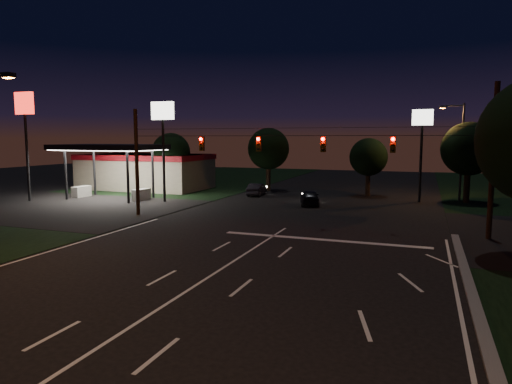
% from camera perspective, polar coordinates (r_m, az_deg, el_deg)
% --- Properties ---
extents(ground, '(140.00, 140.00, 0.00)m').
position_cam_1_polar(ground, '(17.37, -10.07, -12.99)').
color(ground, black).
rests_on(ground, ground).
extents(cross_street_left, '(20.00, 16.00, 0.02)m').
position_cam_1_polar(cross_street_left, '(41.75, -22.76, -1.82)').
color(cross_street_left, black).
rests_on(cross_street_left, ground).
extents(center_line, '(0.14, 40.00, 0.01)m').
position_cam_1_polar(center_line, '(13.00, -24.50, -20.52)').
color(center_line, silver).
rests_on(center_line, ground).
extents(stop_bar, '(12.00, 0.50, 0.01)m').
position_cam_1_polar(stop_bar, '(26.76, 8.33, -5.91)').
color(stop_bar, silver).
rests_on(stop_bar, ground).
extents(utility_pole_right, '(0.30, 0.30, 9.00)m').
position_cam_1_polar(utility_pole_right, '(29.86, 27.03, -5.28)').
color(utility_pole_right, black).
rests_on(utility_pole_right, ground).
extents(utility_pole_left, '(0.28, 0.28, 8.00)m').
position_cam_1_polar(utility_pole_left, '(35.97, -14.49, -2.81)').
color(utility_pole_left, black).
rests_on(utility_pole_left, ground).
extents(signal_span, '(24.00, 0.40, 1.56)m').
position_cam_1_polar(signal_span, '(30.21, 4.29, 6.09)').
color(signal_span, black).
rests_on(signal_span, ground).
extents(gas_station, '(14.20, 16.10, 5.25)m').
position_cam_1_polar(gas_station, '(53.87, -13.85, 2.87)').
color(gas_station, gray).
rests_on(gas_station, ground).
extents(pole_sign_left_near, '(2.20, 0.30, 9.10)m').
position_cam_1_polar(pole_sign_left_near, '(42.45, -11.57, 8.15)').
color(pole_sign_left_near, black).
rests_on(pole_sign_left_near, ground).
extents(pole_sign_left_far, '(2.00, 0.30, 10.00)m').
position_cam_1_polar(pole_sign_left_far, '(47.04, -26.90, 8.18)').
color(pole_sign_left_far, black).
rests_on(pole_sign_left_far, ground).
extents(pole_sign_right, '(1.80, 0.30, 8.40)m').
position_cam_1_polar(pole_sign_right, '(44.06, 20.03, 6.86)').
color(pole_sign_right, black).
rests_on(pole_sign_right, ground).
extents(street_light_right_far, '(2.20, 0.35, 9.00)m').
position_cam_1_polar(street_light_right_far, '(46.15, 24.04, 5.42)').
color(street_light_right_far, black).
rests_on(street_light_right_far, ground).
extents(tree_far_a, '(4.20, 4.20, 6.42)m').
position_cam_1_polar(tree_far_a, '(51.46, -10.49, 4.87)').
color(tree_far_a, black).
rests_on(tree_far_a, ground).
extents(tree_far_b, '(4.60, 4.60, 6.98)m').
position_cam_1_polar(tree_far_b, '(50.90, 1.63, 5.36)').
color(tree_far_b, black).
rests_on(tree_far_b, ground).
extents(tree_far_c, '(3.80, 3.80, 5.86)m').
position_cam_1_polar(tree_far_c, '(47.50, 13.91, 4.21)').
color(tree_far_c, black).
rests_on(tree_far_c, ground).
extents(tree_far_d, '(4.80, 4.80, 7.30)m').
position_cam_1_polar(tree_far_d, '(45.35, 25.07, 4.83)').
color(tree_far_d, black).
rests_on(tree_far_d, ground).
extents(car_oncoming_a, '(2.61, 4.21, 1.34)m').
position_cam_1_polar(car_oncoming_a, '(40.29, 6.74, -0.68)').
color(car_oncoming_a, black).
rests_on(car_oncoming_a, ground).
extents(car_oncoming_b, '(1.73, 3.89, 1.24)m').
position_cam_1_polar(car_oncoming_b, '(46.69, 0.08, 0.32)').
color(car_oncoming_b, black).
rests_on(car_oncoming_b, ground).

